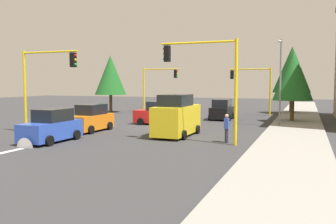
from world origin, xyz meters
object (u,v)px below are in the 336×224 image
object	(u,v)px
delivery_van_yellow	(177,117)
tree_roadside_far	(292,69)
tree_opposite_side	(110,75)
car_red	(159,114)
traffic_signal_far_left	(253,82)
pedestrian_crossing	(227,127)
tree_roadside_mid	(293,76)
car_orange	(91,119)
street_lamp_curbside	(280,73)
traffic_signal_near_right	(45,75)
car_black	(222,110)
traffic_signal_far_right	(158,81)
traffic_signal_near_left	(206,71)
car_blue	(52,127)

from	to	relation	value
delivery_van_yellow	tree_roadside_far	bearing A→B (deg)	163.78
tree_opposite_side	car_red	size ratio (longest dim) A/B	1.67
traffic_signal_far_left	pedestrian_crossing	xyz separation A→B (m)	(19.33, 1.24, -2.80)
tree_roadside_mid	car_orange	xyz separation A→B (m)	(11.79, -13.54, -3.27)
tree_opposite_side	tree_roadside_far	bearing A→B (deg)	106.31
street_lamp_curbside	pedestrian_crossing	bearing A→B (deg)	-14.68
traffic_signal_near_right	tree_roadside_mid	world-z (taller)	tree_roadside_mid
car_black	car_orange	xyz separation A→B (m)	(11.98, -7.11, 0.00)
tree_opposite_side	car_orange	size ratio (longest dim) A/B	1.68
traffic_signal_far_right	delivery_van_yellow	size ratio (longest dim) A/B	1.12
tree_opposite_side	car_red	world-z (taller)	tree_opposite_side
car_black	pedestrian_crossing	bearing A→B (deg)	13.64
delivery_van_yellow	car_black	xyz separation A→B (m)	(-11.96, 0.41, -0.39)
traffic_signal_far_left	delivery_van_yellow	world-z (taller)	traffic_signal_far_left
traffic_signal_far_left	traffic_signal_near_right	bearing A→B (deg)	-29.54
delivery_van_yellow	car_red	xyz separation A→B (m)	(-5.77, -3.63, -0.38)
tree_roadside_mid	car_red	bearing A→B (deg)	-60.17
traffic_signal_near_right	pedestrian_crossing	distance (m)	12.99
tree_roadside_far	tree_opposite_side	world-z (taller)	tree_roadside_far
traffic_signal_near_left	car_orange	bearing A→B (deg)	-103.39
tree_roadside_far	delivery_van_yellow	xyz separation A→B (m)	(21.77, -6.33, -3.84)
traffic_signal_far_right	traffic_signal_near_left	xyz separation A→B (m)	(20.00, 11.39, 0.42)
street_lamp_curbside	pedestrian_crossing	xyz separation A→B (m)	(8.94, -2.34, -3.44)
traffic_signal_near_right	tree_roadside_far	distance (m)	28.43
tree_roadside_mid	traffic_signal_near_left	bearing A→B (deg)	-16.90
tree_opposite_side	traffic_signal_far_left	bearing A→B (deg)	96.86
traffic_signal_near_left	car_orange	distance (m)	10.11
traffic_signal_near_left	street_lamp_curbside	distance (m)	10.21
traffic_signal_near_left	traffic_signal_near_right	size ratio (longest dim) A/B	1.04
street_lamp_curbside	car_orange	size ratio (longest dim) A/B	1.71
car_black	car_orange	world-z (taller)	same
delivery_van_yellow	car_black	world-z (taller)	delivery_van_yellow
traffic_signal_far_left	car_blue	size ratio (longest dim) A/B	1.27
tree_opposite_side	tree_roadside_mid	bearing A→B (deg)	79.22
tree_opposite_side	traffic_signal_near_left	bearing A→B (deg)	42.93
car_black	pedestrian_crossing	distance (m)	13.91
street_lamp_curbside	car_black	size ratio (longest dim) A/B	1.79
traffic_signal_far_right	traffic_signal_far_left	world-z (taller)	traffic_signal_far_right
car_red	tree_roadside_far	bearing A→B (deg)	148.09
tree_roadside_far	traffic_signal_far_right	bearing A→B (deg)	-75.21
traffic_signal_near_right	car_red	distance (m)	10.09
tree_opposite_side	car_blue	xyz separation A→B (m)	(20.74, 7.98, -3.61)
tree_roadside_mid	car_blue	xyz separation A→B (m)	(16.74, -13.02, -3.27)
pedestrian_crossing	car_red	bearing A→B (deg)	-135.03
tree_opposite_side	pedestrian_crossing	distance (m)	25.14
traffic_signal_far_left	tree_opposite_side	world-z (taller)	tree_opposite_side
pedestrian_crossing	delivery_van_yellow	bearing A→B (deg)	-112.88
traffic_signal_far_left	tree_roadside_far	size ratio (longest dim) A/B	0.67
tree_roadside_far	tree_roadside_mid	xyz separation A→B (m)	(10.00, 0.50, -0.95)
delivery_van_yellow	car_black	bearing A→B (deg)	178.04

